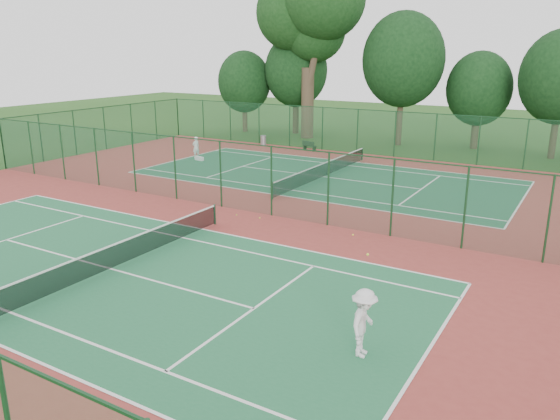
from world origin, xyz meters
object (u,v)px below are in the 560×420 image
object	(u,v)px
player_near	(364,323)
big_tree	(311,11)
kit_bag	(199,159)
bench	(309,146)
trash_bin	(263,140)
player_far	(196,147)

from	to	relation	value
player_near	big_tree	distance (m)	39.48
kit_bag	big_tree	xyz separation A→B (m)	(1.84, 14.04, 11.06)
player_near	big_tree	bearing A→B (deg)	24.33
player_near	bench	xyz separation A→B (m)	(-15.71, 26.79, -0.55)
trash_bin	bench	world-z (taller)	trash_bin
player_far	trash_bin	world-z (taller)	player_far
player_far	kit_bag	world-z (taller)	player_far
player_far	kit_bag	xyz separation A→B (m)	(0.82, -0.67, -0.67)
player_far	bench	distance (m)	9.27
player_far	big_tree	xyz separation A→B (m)	(2.66, 13.37, 10.39)
trash_bin	kit_bag	xyz separation A→B (m)	(-0.54, -8.06, -0.29)
big_tree	player_near	bearing A→B (deg)	-60.12
player_near	player_far	size ratio (longest dim) A/B	1.18
big_tree	player_far	bearing A→B (deg)	-101.25
kit_bag	bench	bearing A→B (deg)	68.62
kit_bag	player_near	bearing A→B (deg)	-30.35
bench	kit_bag	world-z (taller)	bench
bench	kit_bag	size ratio (longest dim) A/B	1.81
trash_bin	player_far	bearing A→B (deg)	-100.43
player_near	big_tree	size ratio (longest dim) A/B	0.12
player_far	big_tree	bearing A→B (deg)	-175.65
player_near	bench	world-z (taller)	player_near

